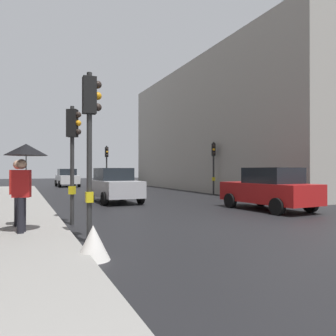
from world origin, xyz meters
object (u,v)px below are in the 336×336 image
at_px(traffic_light_near_left, 90,126).
at_px(traffic_light_mid_street, 214,158).
at_px(car_white_compact, 67,178).
at_px(warning_sign_triangle, 93,243).
at_px(car_red_sedan, 269,189).
at_px(car_dark_suv, 112,177).
at_px(pedestrian_with_umbrella, 25,163).
at_px(pedestrian_in_red_jacket, 18,190).
at_px(traffic_light_far_median, 107,159).
at_px(car_silver_hatchback, 114,185).
at_px(traffic_light_near_right, 73,143).

xyz_separation_m(traffic_light_near_left, traffic_light_mid_street, (10.40, 11.60, -0.24)).
distance_m(car_white_compact, warning_sign_triangle, 28.30).
distance_m(car_red_sedan, car_dark_suv, 25.80).
xyz_separation_m(traffic_light_mid_street, pedestrian_with_umbrella, (-11.76, -10.51, -0.60)).
relative_size(traffic_light_mid_street, pedestrian_with_umbrella, 1.65).
bearing_deg(car_white_compact, pedestrian_in_red_jacket, -99.91).
xyz_separation_m(traffic_light_far_median, car_silver_hatchback, (-2.13, -10.67, -1.65)).
distance_m(traffic_light_far_median, car_white_compact, 7.40).
height_order(traffic_light_near_right, car_dark_suv, traffic_light_near_right).
height_order(traffic_light_near_right, traffic_light_far_median, traffic_light_far_median).
relative_size(traffic_light_far_median, pedestrian_with_umbrella, 1.71).
bearing_deg(car_silver_hatchback, traffic_light_mid_street, 18.05).
relative_size(traffic_light_mid_street, warning_sign_triangle, 5.44).
height_order(car_dark_suv, warning_sign_triangle, car_dark_suv).
height_order(car_red_sedan, car_dark_suv, same).
distance_m(traffic_light_near_left, car_silver_hatchback, 9.81).
height_order(car_white_compact, car_red_sedan, same).
distance_m(traffic_light_far_median, warning_sign_triangle, 22.08).
height_order(car_red_sedan, warning_sign_triangle, car_red_sedan).
relative_size(traffic_light_near_left, traffic_light_mid_street, 1.10).
height_order(car_white_compact, car_dark_suv, same).
relative_size(pedestrian_in_red_jacket, warning_sign_triangle, 2.72).
height_order(traffic_light_far_median, pedestrian_in_red_jacket, traffic_light_far_median).
xyz_separation_m(traffic_light_mid_street, car_silver_hatchback, (-7.44, -2.42, -1.56)).
xyz_separation_m(traffic_light_far_median, car_red_sedan, (2.87, -16.57, -1.65)).
relative_size(car_white_compact, car_dark_suv, 1.01).
bearing_deg(car_dark_suv, pedestrian_with_umbrella, -108.29).
xyz_separation_m(traffic_light_far_median, warning_sign_triangle, (-5.31, -21.32, -2.20)).
distance_m(traffic_light_far_median, car_red_sedan, 16.90).
xyz_separation_m(traffic_light_near_right, traffic_light_near_left, (0.00, -2.78, 0.19)).
bearing_deg(traffic_light_far_median, traffic_light_mid_street, -57.24).
distance_m(traffic_light_far_median, pedestrian_with_umbrella, 19.85).
bearing_deg(car_red_sedan, traffic_light_near_right, -176.38).
xyz_separation_m(car_white_compact, pedestrian_in_red_jacket, (-4.27, -24.42, 0.25)).
distance_m(traffic_light_far_median, car_dark_suv, 9.78).
bearing_deg(traffic_light_near_left, car_silver_hatchback, 72.16).
bearing_deg(traffic_light_near_right, traffic_light_near_left, -89.95).
height_order(traffic_light_near_left, warning_sign_triangle, traffic_light_near_left).
bearing_deg(pedestrian_with_umbrella, pedestrian_in_red_jacket, 97.93).
xyz_separation_m(traffic_light_near_left, warning_sign_triangle, (-0.22, -1.46, -2.36)).
bearing_deg(pedestrian_with_umbrella, car_red_sedan, 13.20).
bearing_deg(warning_sign_triangle, car_white_compact, 83.99).
height_order(traffic_light_far_median, warning_sign_triangle, traffic_light_far_median).
relative_size(traffic_light_near_right, traffic_light_near_left, 0.93).
height_order(traffic_light_near_left, pedestrian_in_red_jacket, traffic_light_near_left).
xyz_separation_m(traffic_light_near_left, car_red_sedan, (7.96, 3.28, -1.80)).
bearing_deg(car_silver_hatchback, pedestrian_in_red_jacket, -122.90).
bearing_deg(traffic_light_near_right, pedestrian_in_red_jacket, -161.02).
height_order(traffic_light_near_left, traffic_light_mid_street, traffic_light_near_left).
bearing_deg(car_dark_suv, traffic_light_near_left, -105.17).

